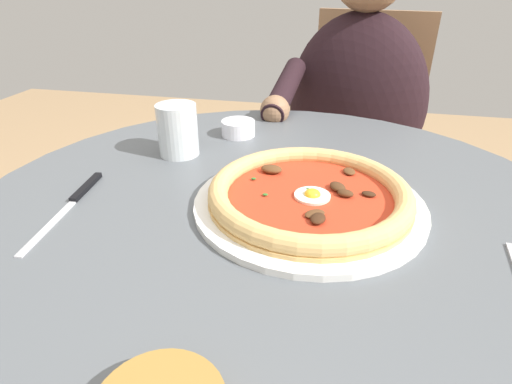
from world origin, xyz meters
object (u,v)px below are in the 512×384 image
object	(u,v)px
water_glass	(178,132)
ramekin_capers	(238,128)
cafe_chair_diner	(358,133)
steak_knife	(76,197)
diner_person	(348,164)
dining_table	(273,268)
pizza_on_plate	(309,196)

from	to	relation	value
water_glass	ramekin_capers	distance (m)	0.15
water_glass	cafe_chair_diner	world-z (taller)	cafe_chair_diner
steak_knife	diner_person	world-z (taller)	diner_person
dining_table	water_glass	distance (m)	0.31
ramekin_capers	diner_person	world-z (taller)	diner_person
water_glass	ramekin_capers	xyz separation A→B (m)	(-0.08, -0.12, -0.03)
steak_knife	water_glass	bearing A→B (deg)	-113.97
water_glass	pizza_on_plate	bearing A→B (deg)	150.90
pizza_on_plate	ramekin_capers	distance (m)	0.32
pizza_on_plate	steak_knife	size ratio (longest dim) A/B	1.50
dining_table	water_glass	xyz separation A→B (m)	(0.21, -0.15, 0.17)
steak_knife	diner_person	bearing A→B (deg)	-119.79
dining_table	diner_person	world-z (taller)	diner_person
pizza_on_plate	steak_knife	bearing A→B (deg)	8.93
pizza_on_plate	diner_person	world-z (taller)	diner_person
water_glass	cafe_chair_diner	size ratio (longest dim) A/B	0.10
cafe_chair_diner	water_glass	bearing A→B (deg)	62.20
dining_table	pizza_on_plate	size ratio (longest dim) A/B	2.76
steak_knife	ramekin_capers	distance (m)	0.37
dining_table	diner_person	bearing A→B (deg)	-99.93
pizza_on_plate	steak_knife	distance (m)	0.35
pizza_on_plate	water_glass	bearing A→B (deg)	-29.10
pizza_on_plate	water_glass	world-z (taller)	water_glass
pizza_on_plate	water_glass	xyz separation A→B (m)	(0.26, -0.15, 0.03)
dining_table	cafe_chair_diner	world-z (taller)	cafe_chair_diner
dining_table	ramekin_capers	size ratio (longest dim) A/B	13.28
ramekin_capers	cafe_chair_diner	distance (m)	0.65
pizza_on_plate	cafe_chair_diner	xyz separation A→B (m)	(-0.10, -0.82, -0.19)
ramekin_capers	diner_person	bearing A→B (deg)	-120.92
water_glass	diner_person	distance (m)	0.68
steak_knife	cafe_chair_diner	xyz separation A→B (m)	(-0.45, -0.88, -0.18)
pizza_on_plate	ramekin_capers	xyz separation A→B (m)	(0.18, -0.27, -0.00)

